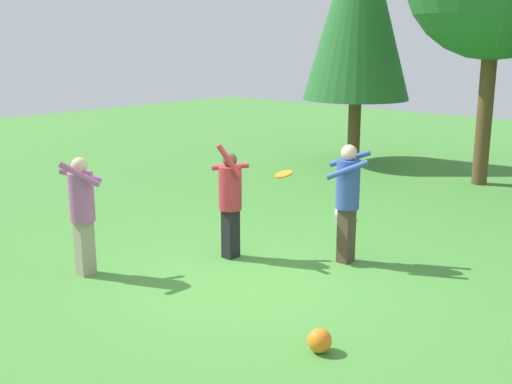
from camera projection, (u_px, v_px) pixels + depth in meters
ground_plane at (247, 278)px, 8.67m from camera, size 40.00×40.00×0.00m
person_thrower at (230, 196)px, 9.27m from camera, size 0.67×0.67×1.77m
person_catcher at (348, 193)px, 9.05m from camera, size 0.75×0.71×1.75m
person_bystander at (82, 206)px, 8.57m from camera, size 0.70×0.72×1.66m
frisbee at (284, 174)px, 9.20m from camera, size 0.37×0.37×0.10m
ball_white at (342, 213)px, 11.43m from camera, size 0.26×0.26×0.26m
ball_orange at (320, 341)px, 6.58m from camera, size 0.26×0.26×0.26m
tree_left at (359, 3)px, 15.84m from camera, size 2.75×2.75×6.57m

